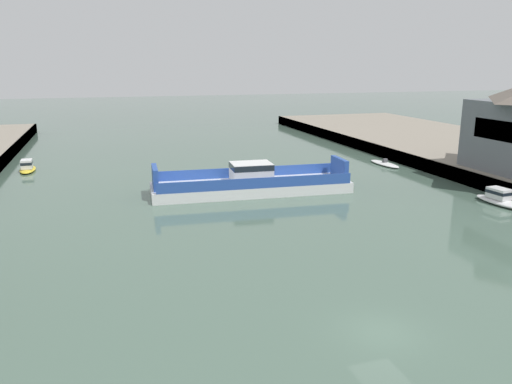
# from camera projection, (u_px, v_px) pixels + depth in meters

# --- Properties ---
(ground_plane) EXTENTS (400.00, 400.00, 0.00)m
(ground_plane) POSITION_uv_depth(u_px,v_px,m) (382.00, 333.00, 25.88)
(ground_plane) COLOR #4C6656
(chain_ferry) EXTENTS (21.45, 6.84, 3.30)m
(chain_ferry) POSITION_uv_depth(u_px,v_px,m) (251.00, 183.00, 53.85)
(chain_ferry) COLOR silver
(chain_ferry) RESTS_ON ground
(moored_boat_near_left) EXTENTS (2.69, 6.21, 1.60)m
(moored_boat_near_left) POSITION_uv_depth(u_px,v_px,m) (501.00, 199.00, 49.26)
(moored_boat_near_left) COLOR white
(moored_boat_near_left) RESTS_ON ground
(moored_boat_near_right) EXTENTS (2.16, 6.09, 0.90)m
(moored_boat_near_right) POSITION_uv_depth(u_px,v_px,m) (385.00, 164.00, 68.53)
(moored_boat_near_right) COLOR white
(moored_boat_near_right) RESTS_ON ground
(moored_boat_mid_left) EXTENTS (2.01, 5.38, 1.56)m
(moored_boat_mid_left) POSITION_uv_depth(u_px,v_px,m) (27.00, 167.00, 64.57)
(moored_boat_mid_left) COLOR yellow
(moored_boat_mid_left) RESTS_ON ground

